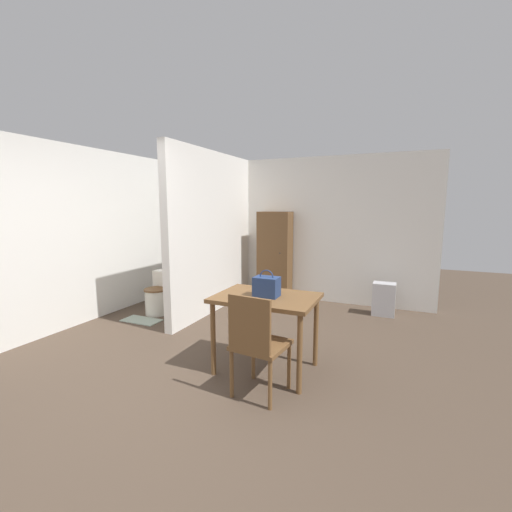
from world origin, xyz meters
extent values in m
plane|color=#4C3D30|center=(0.00, 0.00, 0.00)|extent=(16.00, 16.00, 0.00)
cube|color=white|center=(0.00, 3.79, 1.25)|extent=(5.22, 0.12, 2.50)
cube|color=white|center=(-2.17, 1.86, 1.25)|extent=(0.12, 4.73, 2.50)
cube|color=white|center=(-0.71, 2.53, 1.25)|extent=(0.12, 2.39, 2.50)
cube|color=brown|center=(0.83, 0.94, 0.76)|extent=(1.01, 0.72, 0.04)
cylinder|color=brown|center=(0.39, 0.64, 0.37)|extent=(0.05, 0.05, 0.74)
cylinder|color=brown|center=(1.28, 0.64, 0.37)|extent=(0.05, 0.05, 0.74)
cylinder|color=brown|center=(0.39, 1.25, 0.37)|extent=(0.05, 0.05, 0.74)
cylinder|color=brown|center=(1.28, 1.25, 0.37)|extent=(0.05, 0.05, 0.74)
cube|color=brown|center=(0.96, 0.52, 0.45)|extent=(0.48, 0.48, 0.04)
cube|color=brown|center=(0.94, 0.31, 0.71)|extent=(0.40, 0.07, 0.47)
cylinder|color=brown|center=(0.79, 0.73, 0.22)|extent=(0.04, 0.04, 0.44)
cylinder|color=brown|center=(1.17, 0.69, 0.22)|extent=(0.04, 0.04, 0.44)
cylinder|color=brown|center=(0.75, 0.35, 0.22)|extent=(0.04, 0.04, 0.44)
cylinder|color=brown|center=(1.13, 0.31, 0.22)|extent=(0.04, 0.04, 0.44)
cylinder|color=silver|center=(-1.41, 1.96, 0.19)|extent=(0.35, 0.35, 0.38)
cylinder|color=brown|center=(-1.41, 1.96, 0.39)|extent=(0.37, 0.37, 0.02)
cube|color=silver|center=(-1.41, 2.20, 0.51)|extent=(0.38, 0.18, 0.26)
cube|color=navy|center=(0.84, 0.93, 0.88)|extent=(0.24, 0.17, 0.20)
torus|color=navy|center=(0.84, 0.93, 0.98)|extent=(0.15, 0.01, 0.15)
cube|color=brown|center=(-0.04, 3.55, 0.78)|extent=(0.58, 0.32, 1.57)
sphere|color=black|center=(0.11, 3.37, 0.86)|extent=(0.02, 0.02, 0.02)
cube|color=#99A899|center=(-1.41, 1.61, 0.01)|extent=(0.57, 0.29, 0.01)
cube|color=#BCBCC1|center=(1.83, 3.31, 0.25)|extent=(0.33, 0.24, 0.51)
camera|label=1|loc=(2.07, -2.14, 1.68)|focal=24.00mm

